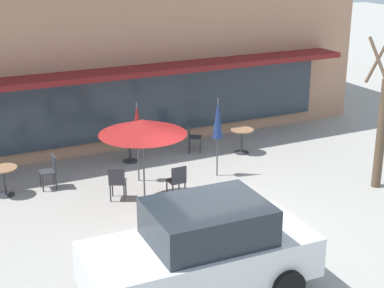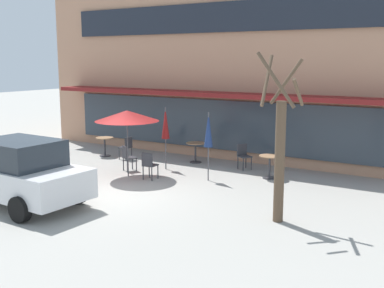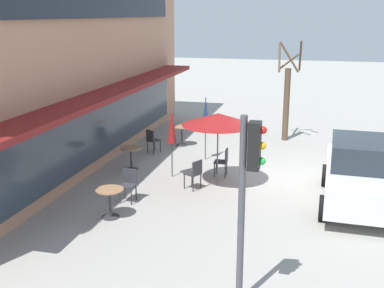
% 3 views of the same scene
% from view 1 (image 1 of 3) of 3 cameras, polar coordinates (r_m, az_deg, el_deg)
% --- Properties ---
extents(ground_plane, '(80.00, 80.00, 0.00)m').
position_cam_1_polar(ground_plane, '(13.43, 2.62, -8.16)').
color(ground_plane, '#9E9B93').
extents(building_facade, '(17.20, 9.10, 7.47)m').
position_cam_1_polar(building_facade, '(21.36, -10.52, 12.24)').
color(building_facade, tan).
rests_on(building_facade, ground).
extents(cafe_table_near_wall, '(0.70, 0.70, 0.76)m').
position_cam_1_polar(cafe_table_near_wall, '(15.61, -17.78, -3.03)').
color(cafe_table_near_wall, '#333338').
rests_on(cafe_table_near_wall, ground).
extents(cafe_table_streetside, '(0.70, 0.70, 0.76)m').
position_cam_1_polar(cafe_table_streetside, '(17.25, -6.04, -0.10)').
color(cafe_table_streetside, '#333338').
rests_on(cafe_table_streetside, ground).
extents(cafe_table_by_tree, '(0.70, 0.70, 0.76)m').
position_cam_1_polar(cafe_table_by_tree, '(17.94, 4.88, 0.68)').
color(cafe_table_by_tree, '#333338').
rests_on(cafe_table_by_tree, ground).
extents(patio_umbrella_green_folded, '(0.28, 0.28, 2.20)m').
position_cam_1_polar(patio_umbrella_green_folded, '(15.79, 2.51, 2.42)').
color(patio_umbrella_green_folded, '#4C4C51').
rests_on(patio_umbrella_green_folded, ground).
extents(patio_umbrella_cream_folded, '(2.10, 2.10, 2.20)m').
position_cam_1_polar(patio_umbrella_cream_folded, '(13.84, -4.81, 1.68)').
color(patio_umbrella_cream_folded, '#4C4C51').
rests_on(patio_umbrella_cream_folded, ground).
extents(patio_umbrella_corner_open, '(0.28, 0.28, 2.20)m').
position_cam_1_polar(patio_umbrella_corner_open, '(15.48, -5.34, 2.01)').
color(patio_umbrella_corner_open, '#4C4C51').
rests_on(patio_umbrella_corner_open, ground).
extents(cafe_chair_0, '(0.55, 0.55, 0.89)m').
position_cam_1_polar(cafe_chair_0, '(17.96, 0.04, 0.82)').
color(cafe_chair_0, '#333338').
rests_on(cafe_chair_0, ground).
extents(cafe_chair_1, '(0.41, 0.41, 0.89)m').
position_cam_1_polar(cafe_chair_1, '(15.75, -13.59, -2.40)').
color(cafe_chair_1, '#333338').
rests_on(cafe_chair_1, ground).
extents(cafe_chair_2, '(0.41, 0.41, 0.89)m').
position_cam_1_polar(cafe_chair_2, '(14.66, -1.45, -3.47)').
color(cafe_chair_2, '#333338').
rests_on(cafe_chair_2, ground).
extents(cafe_chair_3, '(0.54, 0.54, 0.89)m').
position_cam_1_polar(cafe_chair_3, '(14.70, -7.26, -3.57)').
color(cafe_chair_3, '#333338').
rests_on(cafe_chair_3, ground).
extents(parked_sedan, '(4.26, 2.13, 1.76)m').
position_cam_1_polar(parked_sedan, '(10.74, 0.97, -10.22)').
color(parked_sedan, silver).
rests_on(parked_sedan, ground).
extents(street_tree, '(0.94, 0.94, 4.01)m').
position_cam_1_polar(street_tree, '(15.78, 17.99, 1.93)').
color(street_tree, brown).
rests_on(street_tree, ground).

